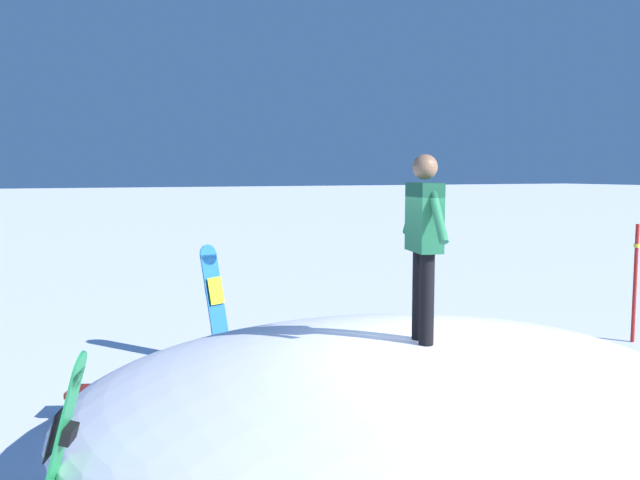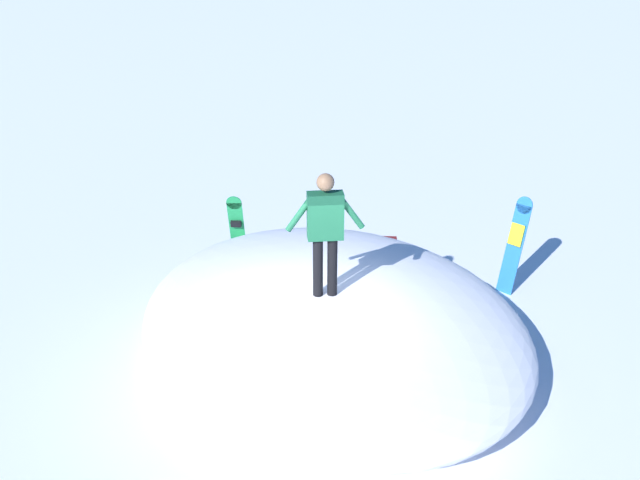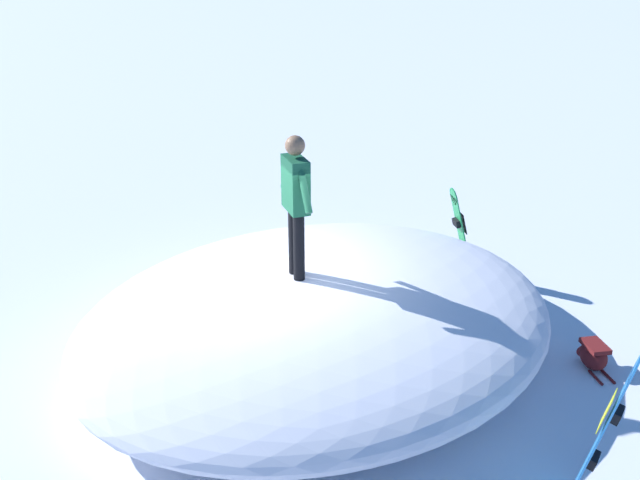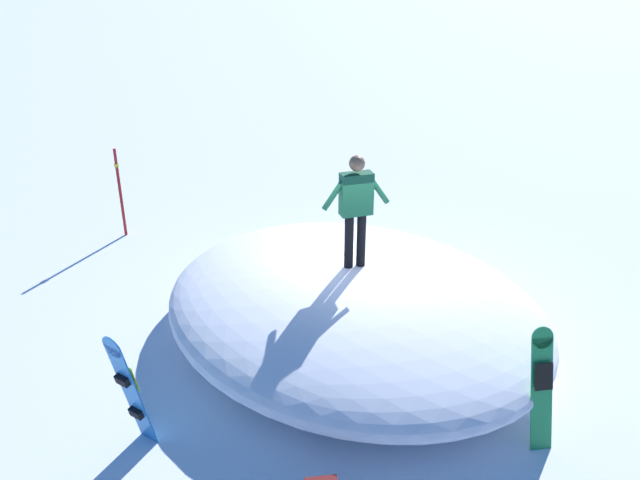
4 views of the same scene
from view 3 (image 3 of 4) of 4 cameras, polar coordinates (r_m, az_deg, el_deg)
name	(u,v)px [view 3 (image 3 of 4)]	position (r m, az deg, el deg)	size (l,w,h in m)	color
ground	(263,345)	(9.27, -4.75, -8.74)	(240.00, 240.00, 0.00)	white
snow_mound	(319,315)	(8.81, -0.08, -6.30)	(5.39, 6.40, 1.11)	white
snowboarder_standing	(296,197)	(8.18, -2.03, 3.63)	(0.33, 1.06, 1.79)	black
snowboard_primary_upright	(605,428)	(6.90, 22.69, -14.23)	(0.43, 0.47, 1.71)	#2672BF
snowboard_secondary_upright	(460,232)	(10.99, 11.62, 0.68)	(0.50, 0.42, 1.52)	#1E8C47
backpack_near	(593,355)	(9.36, 21.79, -8.87)	(0.46, 0.67, 0.35)	maroon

